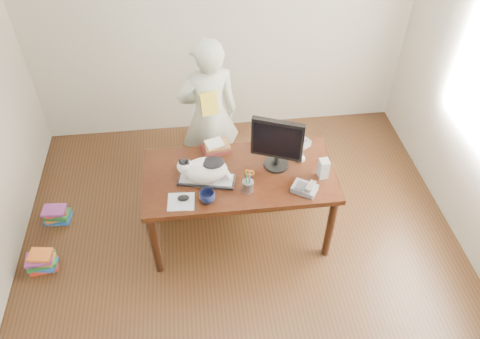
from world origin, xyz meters
name	(u,v)px	position (x,y,z in m)	size (l,w,h in m)	color
room	(250,172)	(0.00, 0.00, 1.35)	(4.50, 4.50, 4.50)	black
desk	(238,180)	(0.00, 0.68, 0.60)	(1.60, 0.80, 0.75)	black
keyboard	(207,180)	(-0.28, 0.55, 0.76)	(0.49, 0.27, 0.03)	black
cat	(204,169)	(-0.29, 0.55, 0.88)	(0.45, 0.29, 0.26)	white
monitor	(277,142)	(0.32, 0.65, 1.02)	(0.41, 0.27, 0.48)	black
pen_cup	(248,185)	(0.05, 0.40, 0.81)	(0.11, 0.11, 0.23)	#949499
mousepad	(181,202)	(-0.49, 0.34, 0.75)	(0.22, 0.20, 0.00)	silver
mouse	(183,198)	(-0.47, 0.36, 0.77)	(0.10, 0.07, 0.04)	black
coffee_mug	(207,197)	(-0.28, 0.33, 0.80)	(0.13, 0.13, 0.10)	black
phone	(305,188)	(0.50, 0.35, 0.78)	(0.24, 0.22, 0.09)	slate
speaker	(323,168)	(0.68, 0.50, 0.84)	(0.08, 0.09, 0.17)	#A8A8AB
baseball	(301,159)	(0.54, 0.69, 0.79)	(0.07, 0.07, 0.07)	beige
book_stack	(216,147)	(-0.17, 0.93, 0.79)	(0.27, 0.22, 0.09)	#4C1418
calculator	(296,141)	(0.55, 0.93, 0.78)	(0.26, 0.28, 0.07)	slate
person	(209,115)	(-0.20, 1.38, 0.80)	(0.58, 0.38, 1.59)	silver
held_book	(209,104)	(-0.20, 1.21, 1.05)	(0.17, 0.12, 0.21)	gold
book_pile_a	(42,261)	(-1.75, 0.40, 0.09)	(0.27, 0.22, 0.18)	red
book_pile_b	(57,214)	(-1.72, 0.95, 0.07)	(0.26, 0.20, 0.15)	#1B4DA3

